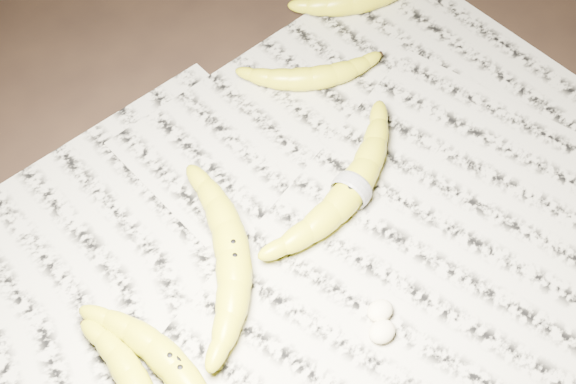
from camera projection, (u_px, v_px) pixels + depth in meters
ground at (293, 236)px, 0.96m from camera, size 3.00×3.00×0.00m
newspaper_patch at (296, 259)px, 0.94m from camera, size 0.90×0.70×0.01m
banana_left_a at (175, 368)px, 0.84m from camera, size 0.07×0.21×0.04m
banana_center at (233, 256)px, 0.91m from camera, size 0.17×0.23×0.04m
banana_taped at (351, 188)px, 0.96m from camera, size 0.25×0.14×0.04m
banana_upper_a at (312, 76)px, 1.07m from camera, size 0.17×0.13×0.03m
measuring_tape at (351, 188)px, 0.96m from camera, size 0.02×0.05×0.05m
flesh_chunk_b at (380, 309)px, 0.89m from camera, size 0.03×0.03×0.02m
flesh_chunk_c at (382, 330)px, 0.87m from camera, size 0.03×0.03×0.02m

